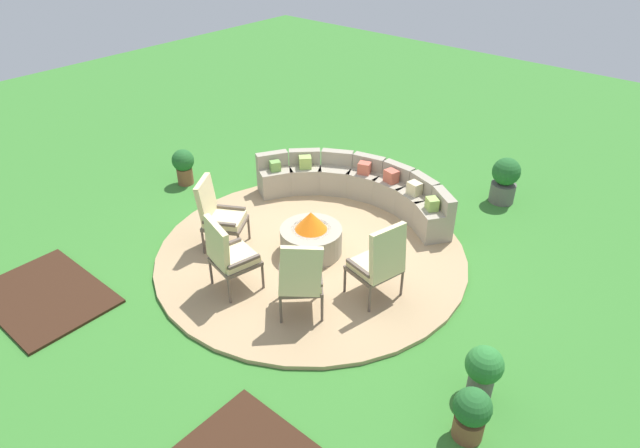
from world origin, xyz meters
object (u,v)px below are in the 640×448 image
fire_pit (311,237)px  lounge_chair_front_right (228,254)px  curved_stone_bench (359,187)px  lounge_chair_back_left (301,278)px  lounge_chair_front_left (218,213)px  potted_plant_0 (483,369)px  lounge_chair_back_right (380,261)px  potted_plant_3 (471,413)px  potted_plant_2 (505,179)px  potted_plant_1 (184,165)px

fire_pit → lounge_chair_front_right: 1.40m
curved_stone_bench → lounge_chair_back_left: bearing=-66.9°
lounge_chair_front_left → potted_plant_0: lounge_chair_front_left is taller
lounge_chair_front_left → lounge_chair_back_right: bearing=72.3°
fire_pit → potted_plant_3: bearing=-22.1°
potted_plant_2 → fire_pit: bearing=-113.1°
potted_plant_0 → potted_plant_3: bearing=-74.2°
fire_pit → lounge_chair_back_left: (0.81, -1.10, 0.31)m
fire_pit → lounge_chair_front_right: lounge_chair_front_right is taller
potted_plant_1 → potted_plant_2: bearing=34.0°
lounge_chair_front_right → lounge_chair_back_right: 1.97m
lounge_chair_front_left → fire_pit: bearing=93.4°
lounge_chair_front_left → potted_plant_3: lounge_chair_front_left is taller
lounge_chair_front_left → lounge_chair_front_right: (0.90, -0.59, 0.01)m
lounge_chair_front_right → potted_plant_3: size_ratio=1.86×
fire_pit → lounge_chair_back_right: bearing=-8.8°
lounge_chair_back_right → potted_plant_0: (1.76, -0.55, -0.28)m
lounge_chair_back_right → potted_plant_3: lounge_chair_back_right is taller
fire_pit → curved_stone_bench: 1.66m
fire_pit → potted_plant_3: 3.53m
fire_pit → lounge_chair_front_right: (-0.25, -1.35, 0.31)m
fire_pit → potted_plant_3: size_ratio=1.48×
lounge_chair_back_left → potted_plant_1: 4.28m
lounge_chair_back_right → potted_plant_1: bearing=97.5°
potted_plant_2 → lounge_chair_back_left: bearing=-98.0°
curved_stone_bench → potted_plant_3: bearing=-39.1°
lounge_chair_back_right → potted_plant_3: 2.24m
lounge_chair_front_right → lounge_chair_back_left: 1.08m
lounge_chair_back_right → potted_plant_3: (1.92, -1.12, -0.30)m
lounge_chair_front_left → lounge_chair_front_right: size_ratio=0.97×
potted_plant_1 → potted_plant_3: potted_plant_1 is taller
curved_stone_bench → potted_plant_0: bearing=-34.4°
fire_pit → lounge_chair_front_left: 1.40m
fire_pit → lounge_chair_front_left: bearing=-146.4°
lounge_chair_front_right → potted_plant_2: 5.01m
lounge_chair_front_left → potted_plant_1: size_ratio=1.66×
lounge_chair_back_left → curved_stone_bench: bearing=69.3°
curved_stone_bench → lounge_chair_front_left: lounge_chair_front_left is taller
curved_stone_bench → lounge_chair_front_right: lounge_chair_front_right is taller
fire_pit → curved_stone_bench: size_ratio=0.26×
potted_plant_0 → potted_plant_2: potted_plant_2 is taller
potted_plant_2 → potted_plant_3: 5.04m
lounge_chair_front_left → potted_plant_2: lounge_chair_front_left is taller
lounge_chair_back_left → potted_plant_0: size_ratio=1.75×
lounge_chair_front_left → lounge_chair_back_right: 2.56m
curved_stone_bench → lounge_chair_front_left: size_ratio=3.14×
lounge_chair_front_right → lounge_chair_back_right: lounge_chair_front_right is taller
potted_plant_3 → lounge_chair_front_left: bearing=172.6°
curved_stone_bench → lounge_chair_back_left: lounge_chair_back_left is taller
fire_pit → potted_plant_3: (3.27, -1.33, 0.02)m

